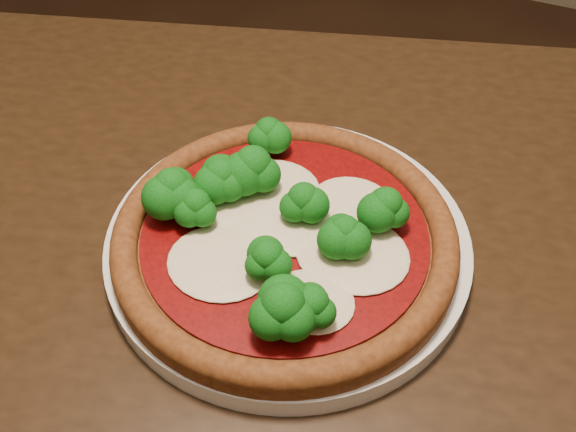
% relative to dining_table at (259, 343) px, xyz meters
% --- Properties ---
extents(dining_table, '(1.33, 1.04, 0.75)m').
position_rel_dining_table_xyz_m(dining_table, '(0.00, 0.00, 0.00)').
color(dining_table, black).
rests_on(dining_table, floor).
extents(plate, '(0.29, 0.29, 0.02)m').
position_rel_dining_table_xyz_m(plate, '(0.02, 0.03, 0.12)').
color(plate, silver).
rests_on(plate, dining_table).
extents(pizza, '(0.26, 0.26, 0.06)m').
position_rel_dining_table_xyz_m(pizza, '(0.02, 0.02, 0.14)').
color(pizza, brown).
rests_on(pizza, plate).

